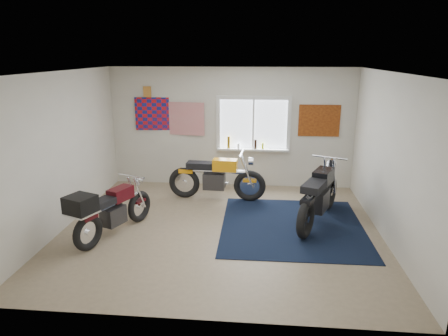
# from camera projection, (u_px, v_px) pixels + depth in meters

# --- Properties ---
(ground) EXTENTS (5.50, 5.50, 0.00)m
(ground) POSITION_uv_depth(u_px,v_px,m) (220.00, 229.00, 7.03)
(ground) COLOR #9E896B
(ground) RESTS_ON ground
(room_shell) EXTENTS (5.50, 5.50, 5.50)m
(room_shell) POSITION_uv_depth(u_px,v_px,m) (220.00, 138.00, 6.58)
(room_shell) COLOR white
(room_shell) RESTS_ON ground
(navy_rug) EXTENTS (2.52, 2.62, 0.01)m
(navy_rug) POSITION_uv_depth(u_px,v_px,m) (292.00, 226.00, 7.14)
(navy_rug) COLOR black
(navy_rug) RESTS_ON ground
(window_assembly) EXTENTS (1.66, 0.17, 1.26)m
(window_assembly) POSITION_uv_depth(u_px,v_px,m) (253.00, 128.00, 8.97)
(window_assembly) COLOR white
(window_assembly) RESTS_ON room_shell
(oil_bottles) EXTENTS (0.83, 0.07, 0.28)m
(oil_bottles) POSITION_uv_depth(u_px,v_px,m) (242.00, 144.00, 9.02)
(oil_bottles) COLOR #856213
(oil_bottles) RESTS_ON window_assembly
(flag_display) EXTENTS (1.60, 0.10, 1.17)m
(flag_display) POSITION_uv_depth(u_px,v_px,m) (147.00, 92.00, 8.97)
(flag_display) COLOR red
(flag_display) RESTS_ON room_shell
(triumph_poster) EXTENTS (0.90, 0.03, 0.70)m
(triumph_poster) POSITION_uv_depth(u_px,v_px,m) (319.00, 121.00, 8.80)
(triumph_poster) COLOR #A54C14
(triumph_poster) RESTS_ON room_shell
(yellow_triumph) EXTENTS (2.07, 0.62, 1.04)m
(yellow_triumph) POSITION_uv_depth(u_px,v_px,m) (216.00, 178.00, 8.36)
(yellow_triumph) COLOR black
(yellow_triumph) RESTS_ON ground
(black_chrome_bike) EXTENTS (1.04, 2.05, 1.12)m
(black_chrome_bike) POSITION_uv_depth(u_px,v_px,m) (319.00, 197.00, 7.21)
(black_chrome_bike) COLOR black
(black_chrome_bike) RESTS_ON navy_rug
(maroon_tourer) EXTENTS (0.96, 1.79, 0.93)m
(maroon_tourer) POSITION_uv_depth(u_px,v_px,m) (108.00, 211.00, 6.58)
(maroon_tourer) COLOR black
(maroon_tourer) RESTS_ON ground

